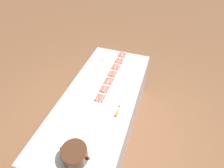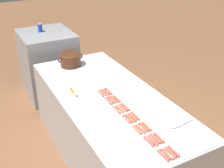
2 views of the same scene
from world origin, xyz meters
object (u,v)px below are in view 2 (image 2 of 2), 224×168
Objects in this scene: soda_can at (40,28)px; hot_dog_14 at (170,153)px; hot_dog_5 at (108,101)px; serving_spoon at (176,125)px; hot_dog_15 at (155,139)px; hot_dog_20 at (106,92)px; hot_dog_10 at (130,118)px; hot_dog_19 at (114,99)px; hot_dog_4 at (117,110)px; carrot at (73,93)px; hot_dog_11 at (120,109)px; hot_dog_9 at (140,129)px; hot_dog_23 at (147,126)px; hot_dog_21 at (174,151)px; hot_dog_1 at (149,141)px; hot_dog_26 at (117,99)px; hot_dog_25 at (126,107)px; hot_dog_16 at (143,127)px; hot_dog_2 at (137,129)px; hot_dog_27 at (108,91)px; back_cabinet at (49,64)px; hot_dog_6 at (100,93)px; hot_dog_12 at (111,100)px; hot_dog_17 at (132,117)px; hot_dog_22 at (159,138)px; hot_dog_7 at (167,154)px; hot_dog_13 at (103,92)px; bean_pot at (70,59)px; hot_dog_0 at (163,155)px; hot_dog_18 at (123,108)px; hot_dog_8 at (153,140)px.

hot_dog_14 is at bearing -86.51° from soda_can.
hot_dog_5 is 0.73m from serving_spoon.
hot_dog_20 is at bearing 90.03° from hot_dog_15.
hot_dog_14 is (0.03, -0.55, 0.00)m from hot_dog_10.
hot_dog_15 and hot_dog_19 have the same top height.
hot_dog_4 is 0.56m from carrot.
hot_dog_11 is 1.00× the size of hot_dog_19.
hot_dog_9 and hot_dog_23 have the same top height.
hot_dog_20 is 1.00× the size of hot_dog_21.
hot_dog_1 is 1.18× the size of soda_can.
hot_dog_4 is at bearing -119.37° from hot_dog_26.
hot_dog_20 is at bearing 95.62° from hot_dog_25.
hot_dog_1 and hot_dog_16 have the same top height.
serving_spoon is (0.31, -0.10, -0.00)m from hot_dog_9.
hot_dog_5 is (0.00, 0.72, 0.00)m from hot_dog_1.
hot_dog_27 is (0.10, 0.73, 0.00)m from hot_dog_2.
back_cabinet reaches higher than hot_dog_27.
hot_dog_6 and hot_dog_12 have the same top height.
hot_dog_2 is 1.00× the size of hot_dog_5.
hot_dog_17 is at bearing -69.17° from hot_dog_4.
hot_dog_9 and hot_dog_15 have the same top height.
hot_dog_1 is 0.81× the size of carrot.
hot_dog_22 is (0.07, -0.73, 0.00)m from hot_dog_12.
hot_dog_7 and hot_dog_13 have the same top height.
carrot is at bearing 106.21° from hot_dog_2.
hot_dog_11 is 1.23m from bean_pot.
hot_dog_21 is (0.10, -0.19, 0.00)m from hot_dog_1.
hot_dog_23 is at bearing 74.86° from hot_dog_0.
hot_dog_21 is at bearing -86.32° from hot_dog_17.
serving_spoon is at bearing -71.81° from hot_dog_20.
hot_dog_6 is 1.00× the size of hot_dog_7.
hot_dog_14 is at bearing -86.68° from hot_dog_10.
hot_dog_21 is at bearing -0.07° from hot_dog_0.
hot_dog_9 is at bearing -97.25° from hot_dog_26.
hot_dog_1 is 1.00× the size of hot_dog_14.
hot_dog_19 is (0.03, 0.19, 0.00)m from hot_dog_11.
hot_dog_1 is 1.00× the size of hot_dog_15.
hot_dog_13 is at bearing 92.57° from hot_dog_16.
hot_dog_17 is 1.00× the size of hot_dog_25.
hot_dog_15 is 1.00× the size of hot_dog_18.
back_cabinet reaches higher than hot_dog_11.
hot_dog_9 is 1.00× the size of hot_dog_26.
hot_dog_25 is at bearing 3.01° from hot_dog_18.
soda_can is (-0.18, 2.03, 0.25)m from hot_dog_19.
bean_pot is at bearing -84.22° from soda_can.
hot_dog_20 is at bearing 90.10° from hot_dog_16.
hot_dog_8 is at bearing -87.65° from hot_dog_5.
back_cabinet reaches higher than hot_dog_5.
hot_dog_18 is at bearing -176.99° from hot_dog_25.
hot_dog_11 is 0.19m from hot_dog_12.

